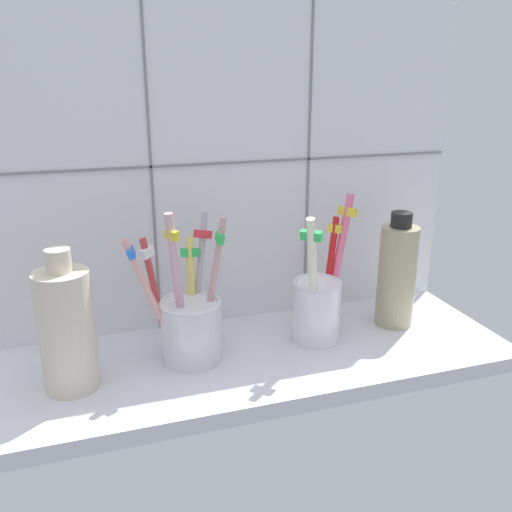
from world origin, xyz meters
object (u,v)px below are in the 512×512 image
Objects in this scene: toothbrush_cup_left at (190,322)px; toothbrush_cup_right at (318,303)px; ceramic_vase at (67,329)px; soap_bottle at (397,274)px.

toothbrush_cup_left is 1.02× the size of toothbrush_cup_right.
ceramic_vase is at bearing -170.67° from toothbrush_cup_left.
toothbrush_cup_right is at bearing 4.10° from ceramic_vase.
ceramic_vase is (-30.74, -2.20, 2.06)cm from toothbrush_cup_right.
toothbrush_cup_right is at bearing -174.99° from soap_bottle.
soap_bottle is (28.90, 0.97, 2.49)cm from toothbrush_cup_left.
toothbrush_cup_left is at bearing 179.71° from toothbrush_cup_right.
toothbrush_cup_left is 16.82cm from toothbrush_cup_right.
soap_bottle is at bearing 1.93° from toothbrush_cup_left.
toothbrush_cup_left is at bearing 9.33° from ceramic_vase.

